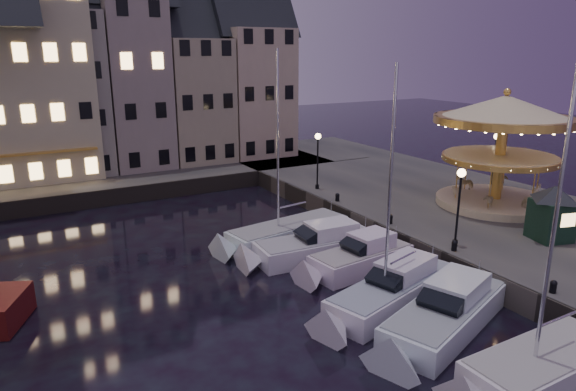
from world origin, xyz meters
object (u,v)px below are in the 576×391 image
motorboat_e (311,248)px  motorboat_a (534,372)px  streetlamp_b (459,196)px  bollard_b (454,245)px  bollard_a (553,286)px  streetlamp_c (318,153)px  motorboat_c (389,293)px  bollard_c (390,219)px  motorboat_f (281,235)px  ticket_kiosk (554,203)px  motorboat_b (443,317)px  streetlamp_d (495,153)px  motorboat_d (355,260)px  carousel (503,130)px  bollard_d (337,197)px

motorboat_e → motorboat_a: bearing=-87.2°
streetlamp_b → bollard_b: (-0.60, -0.50, -2.41)m
bollard_a → streetlamp_b: bearing=84.3°
streetlamp_c → motorboat_c: motorboat_c is taller
bollard_c → motorboat_f: motorboat_f is taller
ticket_kiosk → motorboat_e: bearing=148.6°
motorboat_c → bollard_a: bearing=-39.7°
streetlamp_c → motorboat_b: (-5.30, -17.88, -3.37)m
streetlamp_d → motorboat_d: 17.17m
streetlamp_d → bollard_c: 12.40m
streetlamp_b → ticket_kiosk: 5.55m
motorboat_b → carousel: 16.80m
motorboat_a → motorboat_b: (-0.06, 4.18, 0.11)m
streetlamp_b → streetlamp_c: same height
carousel → bollard_c: bearing=177.0°
bollard_d → motorboat_e: (-5.29, -5.09, -0.96)m
motorboat_b → carousel: carousel is taller
bollard_d → carousel: bearing=-34.5°
streetlamp_c → motorboat_b: bearing=-106.5°
bollard_d → ticket_kiosk: ticket_kiosk is taller
bollard_c → carousel: size_ratio=0.06×
streetlamp_d → ticket_kiosk: bearing=-124.6°
motorboat_e → motorboat_f: (-0.32, 2.94, -0.11)m
motorboat_c → motorboat_e: motorboat_c is taller
bollard_a → carousel: bearing=49.2°
streetlamp_d → bollard_a: (-11.90, -13.00, -2.41)m
motorboat_a → motorboat_c: 6.95m
streetlamp_b → streetlamp_d: 13.29m
streetlamp_b → motorboat_c: bearing=-164.4°
streetlamp_c → motorboat_f: bearing=-137.7°
motorboat_a → motorboat_b: bearing=90.9°
streetlamp_c → motorboat_d: (-4.84, -11.29, -3.38)m
bollard_d → motorboat_a: (-4.64, -18.56, -1.06)m
motorboat_a → motorboat_e: 13.48m
bollard_c → ticket_kiosk: bearing=-47.7°
streetlamp_d → bollard_c: streetlamp_d is taller
bollard_a → bollard_c: size_ratio=1.00×
bollard_a → ticket_kiosk: size_ratio=0.17×
motorboat_d → carousel: 14.24m
streetlamp_b → bollard_b: 2.54m
motorboat_f → carousel: (14.28, -3.81, 5.83)m
bollard_c → motorboat_b: (-4.70, -8.88, -0.96)m
streetlamp_c → motorboat_f: 9.09m
streetlamp_b → motorboat_a: motorboat_a is taller
motorboat_a → motorboat_b: size_ratio=1.45×
streetlamp_b → streetlamp_d: (11.30, 7.00, 0.00)m
bollard_d → carousel: (8.67, -5.96, 4.76)m
motorboat_c → bollard_d: bearing=65.7°
motorboat_a → carousel: size_ratio=1.41×
streetlamp_b → bollard_c: streetlamp_b is taller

